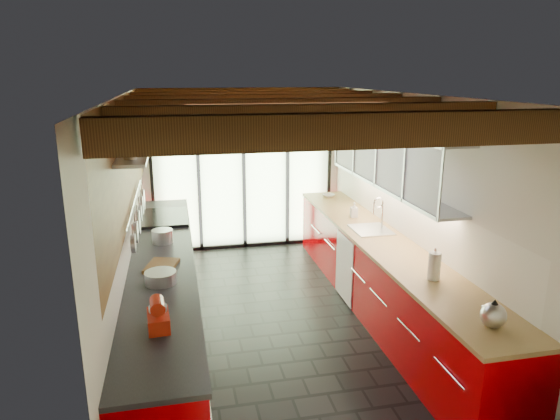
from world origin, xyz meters
The scene contains 18 objects.
ground centered at (0.00, 0.00, 0.00)m, with size 5.50×5.50×0.00m, color black.
room_shell centered at (0.00, 0.00, 1.65)m, with size 5.50×5.50×5.50m.
ceiling_beams centered at (0.00, 0.38, 2.46)m, with size 3.14×5.06×4.90m.
glass_door centered at (0.00, 2.69, 1.66)m, with size 2.95×0.10×2.90m.
left_counter centered at (-1.28, 0.00, 0.46)m, with size 0.68×5.00×0.92m.
range_stove centered at (-1.28, 1.45, 0.47)m, with size 0.66×0.90×0.97m.
right_counter centered at (1.27, 0.00, 0.46)m, with size 0.68×5.00×0.92m.
sink_assembly centered at (1.29, 0.40, 0.96)m, with size 0.45×0.52×0.43m.
upper_cabinets_right centered at (1.43, 0.30, 1.85)m, with size 0.34×3.00×3.00m.
left_wall_fixtures centered at (-1.47, 0.25, 1.80)m, with size 0.28×2.60×0.96m.
stand_mixer centered at (-1.27, -1.58, 1.02)m, with size 0.18×0.29×0.26m.
pot_large centered at (-1.27, 0.47, 1.00)m, with size 0.24×0.24×0.15m, color silver.
pot_small centered at (-1.27, -0.72, 0.98)m, with size 0.30×0.30×0.11m, color silver.
cutting_board centered at (-1.27, -0.32, 0.94)m, with size 0.28×0.39×0.03m, color brown.
kettle centered at (1.27, -2.10, 1.02)m, with size 0.21×0.25×0.24m.
paper_towel centered at (1.27, -1.18, 1.05)m, with size 0.15×0.15×0.32m.
soap_bottle centered at (1.27, 1.00, 1.02)m, with size 0.09×0.09×0.20m, color silver.
bowl centered at (1.27, 2.17, 0.94)m, with size 0.19×0.19×0.05m, color silver.
Camera 1 is at (-1.08, -5.18, 2.83)m, focal length 32.00 mm.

